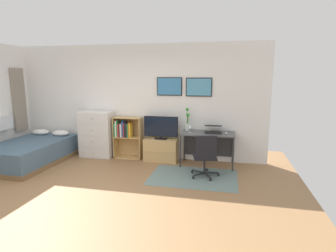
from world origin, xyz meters
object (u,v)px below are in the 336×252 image
at_px(bookshelf, 126,134).
at_px(laptop, 213,129).
at_px(television, 161,128).
at_px(computer_mouse, 226,133).
at_px(bamboo_vase, 188,121).
at_px(wine_glass, 190,127).
at_px(office_chair, 205,155).
at_px(bed, 31,152).
at_px(dresser, 97,134).
at_px(tv_stand, 161,150).
at_px(desk, 208,138).

bearing_deg(bookshelf, laptop, -1.97).
relative_size(television, computer_mouse, 7.72).
relative_size(computer_mouse, bamboo_vase, 0.20).
xyz_separation_m(television, wine_glass, (0.70, -0.16, 0.08)).
xyz_separation_m(television, office_chair, (1.10, -0.86, -0.33)).
height_order(bed, dresser, dresser).
xyz_separation_m(bed, bamboo_vase, (3.47, 0.89, 0.70)).
bearing_deg(bookshelf, tv_stand, -3.01).
relative_size(bed, bamboo_vase, 3.98).
distance_m(bed, desk, 4.04).
bearing_deg(wine_glass, bookshelf, 171.65).
xyz_separation_m(dresser, office_chair, (2.71, -0.87, -0.11)).
distance_m(television, bamboo_vase, 0.63).
distance_m(office_chair, wine_glass, 0.90).
xyz_separation_m(bamboo_vase, wine_glass, (0.10, -0.26, -0.09)).
height_order(tv_stand, television, television).
relative_size(bed, bookshelf, 2.05).
xyz_separation_m(bed, bookshelf, (1.98, 0.86, 0.34)).
height_order(television, wine_glass, television).
height_order(bookshelf, wine_glass, bookshelf).
relative_size(tv_stand, laptop, 1.84).
bearing_deg(tv_stand, bamboo_vase, 7.21).
bearing_deg(desk, television, -179.92).
bearing_deg(office_chair, bed, 167.13).
bearing_deg(laptop, bamboo_vase, 167.09).
bearing_deg(desk, tv_stand, 178.89).
relative_size(tv_stand, desk, 0.66).
bearing_deg(dresser, bed, -147.46).
bearing_deg(wine_glass, bed, -170.02).
bearing_deg(wine_glass, computer_mouse, 4.03).
distance_m(television, office_chair, 1.43).
bearing_deg(television, bookshelf, 175.55).
distance_m(bed, laptop, 4.17).
bearing_deg(desk, laptop, -1.95).
bearing_deg(television, office_chair, -38.09).
bearing_deg(bamboo_vase, tv_stand, -172.79).
xyz_separation_m(tv_stand, desk, (1.08, -0.02, 0.34)).
bearing_deg(computer_mouse, bamboo_vase, 166.59).
bearing_deg(office_chair, laptop, 71.86).
bearing_deg(desk, computer_mouse, -15.60).
xyz_separation_m(bookshelf, television, (0.88, -0.07, 0.20)).
bearing_deg(computer_mouse, desk, 164.40).
distance_m(desk, laptop, 0.23).
bearing_deg(television, computer_mouse, -4.23).
height_order(bed, bamboo_vase, bamboo_vase).
bearing_deg(bamboo_vase, television, -170.71).
xyz_separation_m(bookshelf, desk, (1.96, -0.07, 0.01)).
relative_size(dresser, desk, 0.96).
distance_m(bookshelf, tv_stand, 0.94).
height_order(laptop, bamboo_vase, bamboo_vase).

